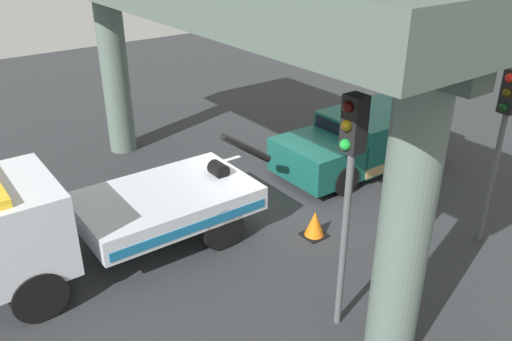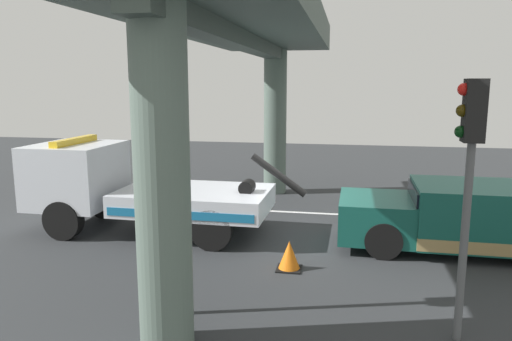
# 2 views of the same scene
# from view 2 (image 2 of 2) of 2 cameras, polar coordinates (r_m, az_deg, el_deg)

# --- Properties ---
(ground_plane) EXTENTS (60.00, 40.00, 0.10)m
(ground_plane) POSITION_cam_2_polar(r_m,az_deg,el_deg) (12.48, 4.49, -8.31)
(ground_plane) COLOR #2D3033
(lane_stripe_mid) EXTENTS (2.60, 0.16, 0.01)m
(lane_stripe_mid) POSITION_cam_2_polar(r_m,az_deg,el_deg) (15.03, 5.64, -4.91)
(lane_stripe_mid) COLOR silver
(lane_stripe_mid) RESTS_ON ground
(lane_stripe_east) EXTENTS (2.60, 0.16, 0.01)m
(lane_stripe_east) POSITION_cam_2_polar(r_m,az_deg,el_deg) (16.64, -15.45, -3.75)
(lane_stripe_east) COLOR silver
(lane_stripe_east) RESTS_ON ground
(tow_truck_white) EXTENTS (7.27, 2.49, 2.46)m
(tow_truck_white) POSITION_cam_2_polar(r_m,az_deg,el_deg) (13.40, -15.03, -1.80)
(tow_truck_white) COLOR silver
(tow_truck_white) RESTS_ON ground
(towed_van_green) EXTENTS (5.22, 2.27, 1.58)m
(towed_van_green) POSITION_cam_2_polar(r_m,az_deg,el_deg) (12.48, 23.10, -5.14)
(towed_van_green) COLOR #145147
(towed_van_green) RESTS_ON ground
(overpass_structure) EXTENTS (3.60, 12.73, 5.90)m
(overpass_structure) POSITION_cam_2_polar(r_m,az_deg,el_deg) (12.11, -1.60, 15.62)
(overpass_structure) COLOR #596B60
(overpass_structure) RESTS_ON ground
(traffic_light_far) EXTENTS (0.39, 0.32, 3.96)m
(traffic_light_far) POSITION_cam_2_polar(r_m,az_deg,el_deg) (7.69, 23.64, 1.83)
(traffic_light_far) COLOR #515456
(traffic_light_far) RESTS_ON ground
(traffic_light_mid) EXTENTS (0.39, 0.32, 4.29)m
(traffic_light_mid) POSITION_cam_2_polar(r_m,az_deg,el_deg) (7.96, -9.71, 4.50)
(traffic_light_mid) COLOR #515456
(traffic_light_mid) RESTS_ON ground
(traffic_cone_orange) EXTENTS (0.52, 0.52, 0.62)m
(traffic_cone_orange) POSITION_cam_2_polar(r_m,az_deg,el_deg) (10.50, 3.90, -9.92)
(traffic_cone_orange) COLOR orange
(traffic_cone_orange) RESTS_ON ground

